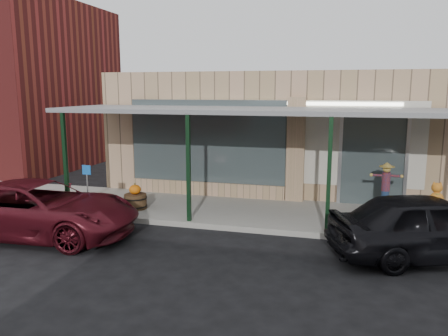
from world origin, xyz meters
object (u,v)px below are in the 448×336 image
(barrel_pumpkin, at_px, (135,200))
(car_maroon, at_px, (38,209))
(handicap_sign, at_px, (87,181))
(parked_sedan, at_px, (430,226))
(barrel_scarecrow, at_px, (385,197))

(barrel_pumpkin, relative_size, car_maroon, 0.16)
(handicap_sign, distance_m, parked_sedan, 9.04)
(barrel_scarecrow, bearing_deg, barrel_pumpkin, -167.32)
(barrel_pumpkin, bearing_deg, barrel_scarecrow, 10.48)
(barrel_scarecrow, bearing_deg, parked_sedan, -75.07)
(barrel_pumpkin, height_order, car_maroon, car_maroon)
(parked_sedan, bearing_deg, barrel_pumpkin, 57.62)
(barrel_scarecrow, xyz_separation_m, car_maroon, (-8.50, -3.75, 0.04))
(parked_sedan, distance_m, car_maroon, 9.19)
(parked_sedan, bearing_deg, handicap_sign, 62.35)
(barrel_scarecrow, height_order, parked_sedan, barrel_scarecrow)
(barrel_scarecrow, bearing_deg, handicap_sign, -165.52)
(parked_sedan, bearing_deg, car_maroon, 74.59)
(parked_sedan, relative_size, car_maroon, 0.93)
(barrel_scarecrow, distance_m, car_maroon, 9.29)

